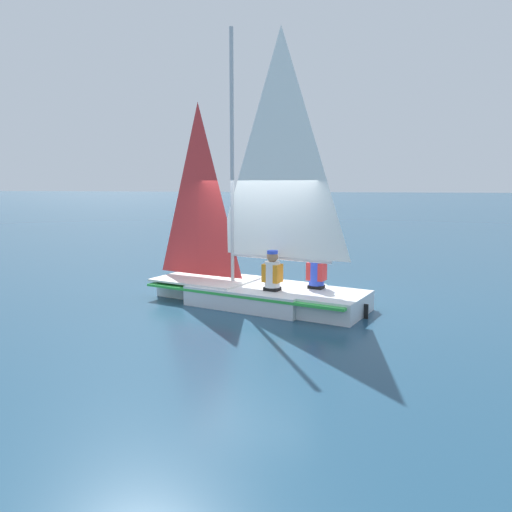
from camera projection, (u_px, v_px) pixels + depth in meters
ground_plane at (256, 304)px, 10.20m from camera, size 260.00×260.00×0.00m
sailboat_main at (256, 268)px, 10.08m from camera, size 2.90×4.69×5.46m
sailor_helm at (272, 278)px, 9.61m from camera, size 0.38×0.40×1.16m
sailor_crew at (316, 276)px, 9.80m from camera, size 0.38×0.40×1.16m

